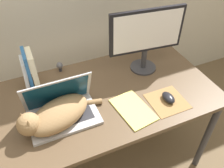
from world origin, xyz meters
name	(u,v)px	position (x,y,z in m)	size (l,w,h in m)	color
desk	(103,103)	(0.00, 0.37, 0.65)	(1.39, 0.75, 0.73)	brown
laptop	(62,110)	(-0.27, 0.31, 0.77)	(0.37, 0.24, 0.24)	#B7B7BC
cat	(55,115)	(-0.31, 0.26, 0.79)	(0.47, 0.31, 0.15)	#99754C
external_monitor	(146,36)	(0.35, 0.51, 0.97)	(0.48, 0.18, 0.43)	#333338
mousepad	(167,101)	(0.33, 0.17, 0.73)	(0.21, 0.21, 0.00)	olive
computer_mouse	(168,97)	(0.34, 0.18, 0.75)	(0.06, 0.10, 0.04)	black
book_row	(30,70)	(-0.37, 0.63, 0.84)	(0.09, 0.15, 0.25)	white
notepad	(133,109)	(0.11, 0.19, 0.73)	(0.20, 0.29, 0.01)	#E5DB6B
webcam	(60,66)	(-0.18, 0.70, 0.77)	(0.04, 0.04, 0.07)	#232328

